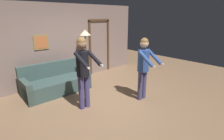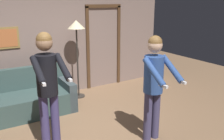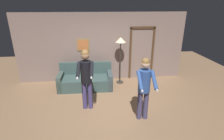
{
  "view_description": "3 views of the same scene",
  "coord_description": "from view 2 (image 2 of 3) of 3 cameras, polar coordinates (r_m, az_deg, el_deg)",
  "views": [
    {
      "loc": [
        -2.69,
        -3.18,
        2.23
      ],
      "look_at": [
        -0.04,
        -0.27,
        0.99
      ],
      "focal_mm": 28.0,
      "sensor_mm": 36.0,
      "label": 1
    },
    {
      "loc": [
        -1.55,
        -3.22,
        2.19
      ],
      "look_at": [
        0.29,
        -0.23,
        1.19
      ],
      "focal_mm": 40.0,
      "sensor_mm": 36.0,
      "label": 2
    },
    {
      "loc": [
        -0.34,
        -4.28,
        2.89
      ],
      "look_at": [
        0.12,
        -0.16,
        1.3
      ],
      "focal_mm": 28.0,
      "sensor_mm": 36.0,
      "label": 3
    }
  ],
  "objects": [
    {
      "name": "couch",
      "position": [
        5.23,
        -19.55,
        -6.61
      ],
      "size": [
        1.92,
        0.9,
        0.87
      ],
      "color": "#394F4C",
      "rests_on": "ground_plane"
    },
    {
      "name": "torchiere_lamp",
      "position": [
        5.56,
        -8.14,
        8.64
      ],
      "size": [
        0.38,
        0.38,
        1.76
      ],
      "color": "#332D28",
      "rests_on": "ground_plane"
    },
    {
      "name": "back_wall_assembly",
      "position": [
        5.78,
        -15.57,
        6.37
      ],
      "size": [
        6.4,
        0.1,
        2.6
      ],
      "color": "gray",
      "rests_on": "ground_plane"
    },
    {
      "name": "ground_plane",
      "position": [
        4.19,
        -5.26,
        -15.73
      ],
      "size": [
        12.0,
        12.0,
        0.0
      ],
      "primitive_type": "plane",
      "color": "#896749"
    },
    {
      "name": "person_standing_right",
      "position": [
        3.85,
        9.61,
        -2.14
      ],
      "size": [
        0.44,
        0.65,
        1.69
      ],
      "color": "#413E62",
      "rests_on": "ground_plane"
    },
    {
      "name": "person_standing_left",
      "position": [
        3.7,
        -14.57,
        -2.2
      ],
      "size": [
        0.45,
        0.71,
        1.76
      ],
      "color": "#423B6D",
      "rests_on": "ground_plane"
    }
  ]
}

